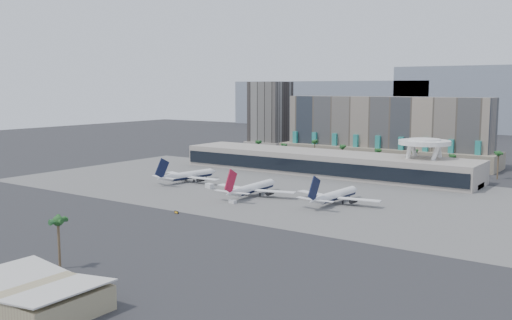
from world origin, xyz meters
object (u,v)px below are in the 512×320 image
Objects in this scene: airliner_right at (335,195)px; service_vehicle_a at (210,186)px; taxiway_sign at (176,212)px; airliner_centre at (253,188)px; airliner_left at (189,175)px; service_vehicle_b at (233,202)px.

airliner_right is 65.69m from service_vehicle_a.
service_vehicle_a is (-65.61, -2.41, -2.33)m from airliner_right.
airliner_right is at bearing 60.61° from taxiway_sign.
airliner_left is at bearing 163.21° from airliner_centre.
airliner_right is 17.76× the size of taxiway_sign.
service_vehicle_a is (20.73, -8.44, -2.33)m from airliner_left.
airliner_centre is at bearing -5.41° from airliner_left.
service_vehicle_b is 1.34× the size of taxiway_sign.
airliner_centre reaches higher than taxiway_sign.
service_vehicle_a is 2.11× the size of taxiway_sign.
service_vehicle_a is 37.51m from service_vehicle_b.
airliner_centre is 18.37× the size of taxiway_sign.
airliner_left is 1.00× the size of airliner_right.
airliner_right is at bearing 6.11° from airliner_centre.
airliner_right is at bearing 42.81° from service_vehicle_b.
airliner_right is 42.81m from service_vehicle_b.
airliner_right reaches higher than taxiway_sign.
service_vehicle_a is at bearing 152.47° from service_vehicle_b.
service_vehicle_a is at bearing -175.08° from airliner_right.
service_vehicle_b is at bearing -16.30° from service_vehicle_a.
airliner_right is (86.34, -6.03, 0.00)m from airliner_left.
airliner_left is 0.96× the size of airliner_centre.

